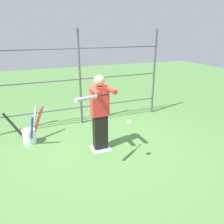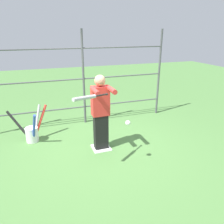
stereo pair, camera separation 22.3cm
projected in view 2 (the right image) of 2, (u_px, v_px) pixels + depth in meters
ground_plane at (101, 148)px, 4.98m from camera, size 24.00×24.00×0.00m
home_plate at (101, 148)px, 4.98m from camera, size 0.40×0.40×0.02m
fence_backstop at (84, 79)px, 5.95m from camera, size 4.76×0.06×2.57m
batter at (101, 111)px, 4.65m from camera, size 0.43×0.56×1.68m
baseball_bat_swinging at (88, 97)px, 3.69m from camera, size 0.75×0.52×0.15m
softball_in_flight at (128, 123)px, 4.08m from camera, size 0.10×0.10×0.10m
bat_bucket at (32, 131)px, 5.24m from camera, size 0.97×0.75×0.84m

